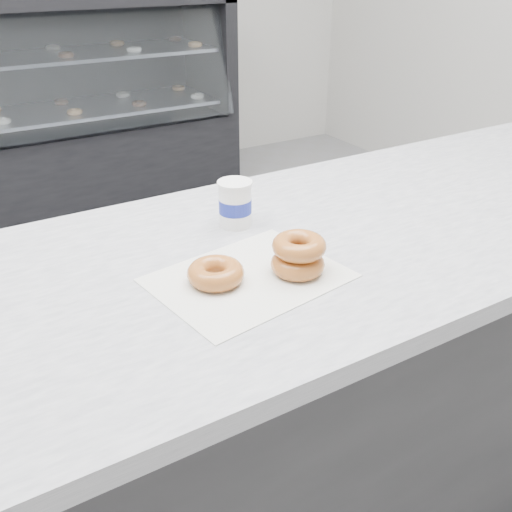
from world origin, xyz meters
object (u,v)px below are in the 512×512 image
Objects in this scene: counter at (284,404)px; coffee_cup at (235,203)px; donut_single at (216,273)px; donut_stack at (298,255)px; display_case at (36,129)px.

coffee_cup reaches higher than counter.
donut_single is 0.73× the size of donut_stack.
counter is at bearing 18.23° from donut_single.
counter is at bearing -90.00° from display_case.
counter is 2.72m from display_case.
display_case is 23.44× the size of coffee_cup.
counter is 29.88× the size of coffee_cup.
donut_stack is (-0.06, -2.84, 0.45)m from display_case.
counter is 0.52m from donut_single.
display_case reaches higher than donut_single.
display_case reaches higher than donut_stack.
counter is at bearing 63.10° from donut_stack.
display_case is 22.78× the size of donut_single.
display_case is (0.00, 2.72, 0.04)m from counter.
donut_single is (-0.21, -2.79, 0.43)m from display_case.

